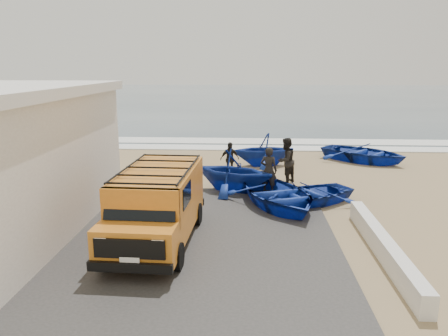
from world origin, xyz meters
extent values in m
plane|color=#9B825A|center=(0.00, 0.00, 0.00)|extent=(160.00, 160.00, 0.00)
cube|color=#3C3A37|center=(-2.00, -2.00, 0.03)|extent=(12.00, 10.00, 0.05)
cube|color=#385166|center=(0.00, 56.00, 0.00)|extent=(180.00, 88.00, 0.01)
cube|color=white|center=(0.00, 12.00, 0.03)|extent=(180.00, 1.60, 0.06)
cube|color=white|center=(0.00, 14.50, 0.02)|extent=(180.00, 2.20, 0.04)
cube|color=black|center=(-3.55, -0.50, 2.60)|extent=(0.08, 0.70, 0.90)
cube|color=silver|center=(5.00, -3.00, 0.28)|extent=(0.35, 6.00, 0.55)
cube|color=orange|center=(-1.02, -2.05, 1.18)|extent=(2.05, 3.98, 1.65)
cube|color=orange|center=(-1.11, -4.45, 0.80)|extent=(1.94, 0.97, 0.90)
cube|color=black|center=(-1.10, -3.98, 1.60)|extent=(1.76, 0.40, 0.72)
cube|color=black|center=(-1.13, -4.93, 0.90)|extent=(1.62, 0.14, 0.45)
cube|color=black|center=(-1.13, -4.96, 0.47)|extent=(1.95, 0.21, 0.22)
cube|color=black|center=(-1.02, -2.10, 2.09)|extent=(1.95, 3.68, 0.06)
cylinder|color=black|center=(-1.99, -4.02, 0.35)|extent=(0.25, 0.71, 0.70)
cylinder|color=black|center=(-1.87, -0.91, 0.35)|extent=(0.25, 0.71, 0.70)
cylinder|color=black|center=(-0.21, -4.09, 0.35)|extent=(0.25, 0.71, 0.70)
cylinder|color=black|center=(-0.09, -0.98, 0.35)|extent=(0.25, 0.71, 0.70)
imported|color=#13319B|center=(2.53, 0.97, 0.44)|extent=(4.38, 5.09, 0.89)
imported|color=#13319B|center=(3.64, 1.40, 0.36)|extent=(4.22, 3.89, 0.71)
imported|color=#13319B|center=(0.90, 2.81, 0.84)|extent=(4.03, 3.80, 1.69)
imported|color=#13319B|center=(2.23, 7.48, 0.81)|extent=(3.57, 3.26, 1.61)
imported|color=#13319B|center=(7.42, 8.66, 0.45)|extent=(5.35, 5.18, 0.90)
imported|color=black|center=(2.27, 2.70, 0.90)|extent=(0.76, 0.61, 1.81)
imported|color=black|center=(3.05, 4.25, 0.96)|extent=(1.15, 1.18, 1.92)
imported|color=black|center=(0.64, 5.38, 0.76)|extent=(0.97, 0.69, 1.52)
camera|label=1|loc=(1.46, -13.77, 4.85)|focal=35.00mm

